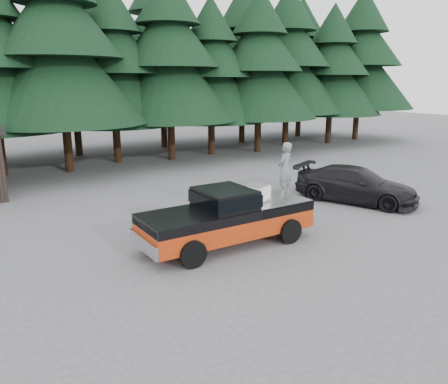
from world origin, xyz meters
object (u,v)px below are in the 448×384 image
air_compressor (258,194)px  man_on_bed (285,169)px  pickup_truck (227,226)px  parked_car (356,185)px

air_compressor → man_on_bed: man_on_bed is taller
pickup_truck → man_on_bed: 2.97m
pickup_truck → parked_car: size_ratio=1.11×
pickup_truck → air_compressor: bearing=-0.9°
pickup_truck → man_on_bed: (2.49, 0.11, 1.61)m
man_on_bed → pickup_truck: bearing=-20.9°
man_on_bed → parked_car: (5.27, 1.28, -1.50)m
air_compressor → parked_car: size_ratio=0.13×
air_compressor → man_on_bed: bearing=-18.2°
man_on_bed → parked_car: 5.63m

